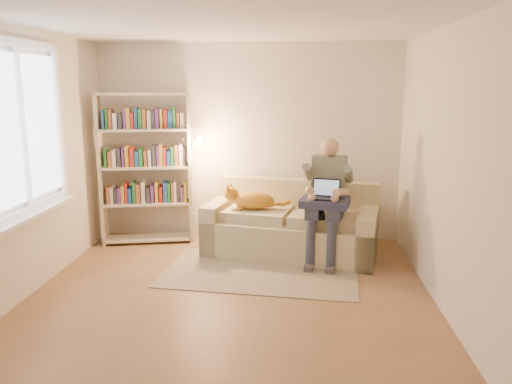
# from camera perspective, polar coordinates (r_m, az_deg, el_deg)

# --- Properties ---
(floor) EXTENTS (4.50, 4.50, 0.00)m
(floor) POSITION_cam_1_polar(r_m,az_deg,el_deg) (4.86, -3.37, -12.91)
(floor) COLOR brown
(floor) RESTS_ON ground
(ceiling) EXTENTS (4.00, 4.50, 0.02)m
(ceiling) POSITION_cam_1_polar(r_m,az_deg,el_deg) (4.44, -3.81, 19.14)
(ceiling) COLOR white
(ceiling) RESTS_ON wall_back
(wall_left) EXTENTS (0.02, 4.50, 2.60)m
(wall_left) POSITION_cam_1_polar(r_m,az_deg,el_deg) (5.15, -26.22, 2.43)
(wall_left) COLOR silver
(wall_left) RESTS_ON floor
(wall_right) EXTENTS (0.02, 4.50, 2.60)m
(wall_right) POSITION_cam_1_polar(r_m,az_deg,el_deg) (4.64, 21.73, 1.88)
(wall_right) COLOR silver
(wall_right) RESTS_ON floor
(wall_back) EXTENTS (4.00, 0.02, 2.60)m
(wall_back) POSITION_cam_1_polar(r_m,az_deg,el_deg) (6.68, -0.86, 5.63)
(wall_back) COLOR silver
(wall_back) RESTS_ON floor
(wall_front) EXTENTS (4.00, 0.02, 2.60)m
(wall_front) POSITION_cam_1_polar(r_m,az_deg,el_deg) (2.33, -11.41, -7.03)
(wall_front) COLOR silver
(wall_front) RESTS_ON floor
(window) EXTENTS (0.12, 1.52, 1.69)m
(window) POSITION_cam_1_polar(r_m,az_deg,el_deg) (5.28, -24.71, 3.61)
(window) COLOR white
(window) RESTS_ON wall_left
(sofa) EXTENTS (2.21, 1.34, 0.88)m
(sofa) POSITION_cam_1_polar(r_m,az_deg,el_deg) (6.22, 4.08, -4.12)
(sofa) COLOR #BDB385
(sofa) RESTS_ON floor
(person) EXTENTS (0.51, 0.69, 1.45)m
(person) POSITION_cam_1_polar(r_m,az_deg,el_deg) (5.87, 8.12, -0.12)
(person) COLOR slate
(person) RESTS_ON sofa
(cat) EXTENTS (0.76, 0.36, 0.27)m
(cat) POSITION_cam_1_polar(r_m,az_deg,el_deg) (6.13, -0.73, -0.87)
(cat) COLOR gold
(cat) RESTS_ON sofa
(blanket) EXTENTS (0.62, 0.54, 0.09)m
(blanket) POSITION_cam_1_polar(r_m,az_deg,el_deg) (5.76, 7.83, -1.15)
(blanket) COLOR #24283F
(blanket) RESTS_ON person
(laptop) EXTENTS (0.36, 0.33, 0.26)m
(laptop) POSITION_cam_1_polar(r_m,az_deg,el_deg) (5.75, 7.87, -0.16)
(laptop) COLOR black
(laptop) RESTS_ON blanket
(bookshelf) EXTENTS (1.35, 0.54, 1.98)m
(bookshelf) POSITION_cam_1_polar(r_m,az_deg,el_deg) (6.62, -12.47, 3.48)
(bookshelf) COLOR beige
(bookshelf) RESTS_ON floor
(rug) EXTENTS (2.25, 1.46, 0.01)m
(rug) POSITION_cam_1_polar(r_m,az_deg,el_deg) (5.65, 0.53, -9.14)
(rug) COLOR gray
(rug) RESTS_ON floor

